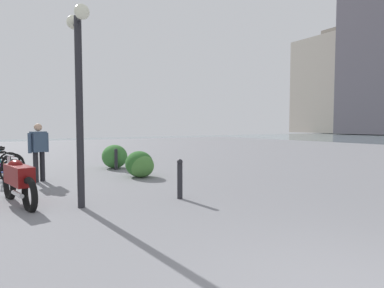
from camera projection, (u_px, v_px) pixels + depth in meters
building_highrise at (337, 86)px, 75.54m from camera, size 15.68×15.17×24.68m
lamppost at (79, 77)px, 6.12m from camera, size 0.98×0.28×3.90m
motorcycle at (18, 180)px, 6.53m from camera, size 2.15×0.54×1.06m
pedestrian at (39, 148)px, 9.12m from camera, size 0.38×0.58×1.71m
bollard_near at (180, 178)px, 7.01m from camera, size 0.13×0.13×0.90m
bollard_mid at (116, 159)px, 11.55m from camera, size 0.13×0.13×0.80m
shrub_low at (139, 164)px, 10.04m from camera, size 0.98×0.88×0.83m
shrub_round at (141, 166)px, 9.93m from camera, size 0.88×0.79×0.75m
shrub_wide at (115, 156)px, 12.09m from camera, size 1.07×0.96×0.91m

